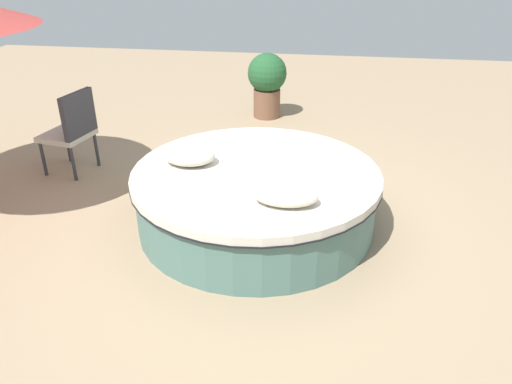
{
  "coord_description": "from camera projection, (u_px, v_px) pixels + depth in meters",
  "views": [
    {
      "loc": [
        0.64,
        -4.03,
        2.48
      ],
      "look_at": [
        0.0,
        0.0,
        0.34
      ],
      "focal_mm": 33.87,
      "sensor_mm": 36.0,
      "label": 1
    }
  ],
  "objects": [
    {
      "name": "ground_plane",
      "position": [
        256.0,
        223.0,
        4.76
      ],
      "size": [
        16.0,
        16.0,
        0.0
      ],
      "primitive_type": "plane",
      "color": "#9E8466"
    },
    {
      "name": "round_bed",
      "position": [
        256.0,
        197.0,
        4.63
      ],
      "size": [
        2.33,
        2.33,
        0.57
      ],
      "color": "#4C726B",
      "rests_on": "ground_plane"
    },
    {
      "name": "throw_pillow_0",
      "position": [
        189.0,
        155.0,
        4.59
      ],
      "size": [
        0.5,
        0.38,
        0.17
      ],
      "primitive_type": "ellipsoid",
      "color": "beige",
      "rests_on": "round_bed"
    },
    {
      "name": "throw_pillow_1",
      "position": [
        285.0,
        195.0,
        3.89
      ],
      "size": [
        0.53,
        0.32,
        0.15
      ],
      "primitive_type": "ellipsoid",
      "color": "beige",
      "rests_on": "round_bed"
    },
    {
      "name": "patio_chair",
      "position": [
        72.0,
        127.0,
        5.57
      ],
      "size": [
        0.58,
        0.6,
        0.98
      ],
      "rotation": [
        0.0,
        0.0,
        1.39
      ],
      "color": "#333338",
      "rests_on": "ground_plane"
    },
    {
      "name": "planter",
      "position": [
        267.0,
        81.0,
        7.38
      ],
      "size": [
        0.6,
        0.6,
        0.98
      ],
      "color": "brown",
      "rests_on": "ground_plane"
    }
  ]
}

